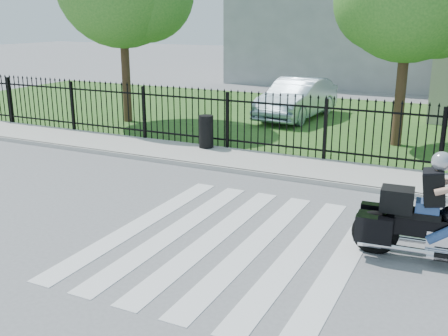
% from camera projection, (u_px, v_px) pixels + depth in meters
% --- Properties ---
extents(ground, '(120.00, 120.00, 0.00)m').
position_uv_depth(ground, '(233.00, 242.00, 9.52)').
color(ground, slate).
rests_on(ground, ground).
extents(crosswalk, '(5.00, 5.50, 0.01)m').
position_uv_depth(crosswalk, '(233.00, 242.00, 9.52)').
color(crosswalk, silver).
rests_on(crosswalk, ground).
extents(sidewalk, '(40.00, 2.00, 0.12)m').
position_uv_depth(sidewalk, '(313.00, 170.00, 13.81)').
color(sidewalk, '#ADAAA3').
rests_on(sidewalk, ground).
extents(curb, '(40.00, 0.12, 0.12)m').
position_uv_depth(curb, '(301.00, 180.00, 12.95)').
color(curb, '#ADAAA3').
rests_on(curb, ground).
extents(grass_strip, '(40.00, 12.00, 0.02)m').
position_uv_depth(grass_strip, '(367.00, 124.00, 19.87)').
color(grass_strip, '#26521C').
rests_on(grass_strip, ground).
extents(iron_fence, '(26.00, 0.04, 1.80)m').
position_uv_depth(iron_fence, '(325.00, 131.00, 14.44)').
color(iron_fence, black).
rests_on(iron_fence, ground).
extents(motorcycle_rider, '(2.92, 1.02, 1.93)m').
position_uv_depth(motorcycle_rider, '(439.00, 217.00, 8.55)').
color(motorcycle_rider, black).
rests_on(motorcycle_rider, ground).
extents(parked_car, '(2.07, 4.94, 1.59)m').
position_uv_depth(parked_car, '(297.00, 98.00, 20.79)').
color(parked_car, '#A0BACA').
rests_on(parked_car, grass_strip).
extents(litter_bin, '(0.47, 0.47, 0.98)m').
position_uv_depth(litter_bin, '(206.00, 132.00, 15.77)').
color(litter_bin, black).
rests_on(litter_bin, sidewalk).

